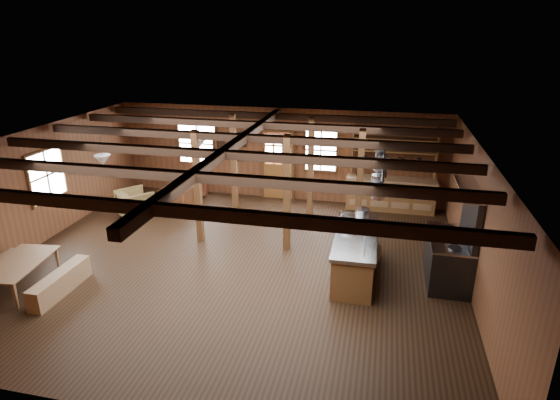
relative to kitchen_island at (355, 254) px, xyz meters
name	(u,v)px	position (x,y,z in m)	size (l,w,h in m)	color
room	(232,206)	(-2.68, -0.12, 0.92)	(10.04, 9.04, 2.84)	black
ceiling_joists	(233,146)	(-2.68, 0.05, 2.20)	(9.80, 8.82, 0.18)	black
timber_posts	(277,179)	(-2.16, 1.96, 0.92)	(3.95, 2.35, 2.80)	#402312
back_door	(278,171)	(-2.68, 4.33, 0.40)	(1.02, 0.08, 2.15)	brown
window_back_left	(198,144)	(-5.28, 4.34, 1.12)	(1.32, 0.06, 1.32)	white
window_back_right	(321,150)	(-1.38, 4.34, 1.12)	(1.02, 0.06, 1.32)	white
window_left	(46,175)	(-7.64, 0.38, 1.12)	(0.14, 1.24, 1.32)	white
notice_boards	(231,144)	(-4.18, 4.33, 1.16)	(1.08, 0.03, 0.90)	silver
back_counter	(391,190)	(0.72, 4.08, 0.12)	(2.55, 0.60, 2.45)	brown
pendant_lamps	(154,151)	(-4.93, 0.88, 1.77)	(1.86, 2.36, 0.66)	#2A2A2D
pot_rack	(380,172)	(0.39, 0.07, 1.84)	(0.32, 3.00, 0.43)	#2A2A2D
kitchen_island	(355,254)	(0.00, 0.00, 0.00)	(0.91, 2.51, 1.20)	brown
step_stool	(371,252)	(0.32, 0.75, -0.29)	(0.43, 0.31, 0.39)	olive
commercial_range	(452,252)	(1.96, 0.16, 0.19)	(0.87, 1.69, 2.09)	#2A2A2D
dining_table	(22,275)	(-6.58, -2.06, -0.19)	(1.65, 0.92, 0.58)	#946743
bench_aisle	(60,283)	(-5.70, -2.06, -0.26)	(0.30, 1.62, 0.45)	olive
armchair_a	(177,199)	(-5.28, 2.60, -0.11)	(0.79, 0.81, 0.74)	brown
armchair_b	(190,187)	(-5.35, 3.68, -0.12)	(0.77, 0.79, 0.72)	brown
armchair_c	(135,203)	(-6.26, 1.97, -0.09)	(0.84, 0.86, 0.78)	olive
counter_pot	(363,213)	(0.07, 1.00, 0.56)	(0.32, 0.32, 0.19)	silver
bowl	(347,230)	(-0.20, 0.12, 0.50)	(0.29, 0.29, 0.07)	silver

